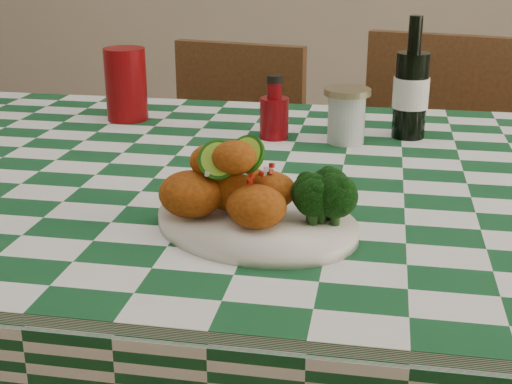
% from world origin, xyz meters
% --- Properties ---
extents(dining_table, '(1.66, 1.06, 0.79)m').
position_xyz_m(dining_table, '(0.00, 0.00, 0.39)').
color(dining_table, '#144A25').
rests_on(dining_table, ground).
extents(plate, '(0.36, 0.33, 0.02)m').
position_xyz_m(plate, '(0.00, -0.25, 0.80)').
color(plate, white).
rests_on(plate, dining_table).
extents(fried_chicken_pile, '(0.17, 0.12, 0.11)m').
position_xyz_m(fried_chicken_pile, '(-0.03, -0.25, 0.86)').
color(fried_chicken_pile, '#AC4C10').
rests_on(fried_chicken_pile, plate).
extents(broccoli_side, '(0.09, 0.09, 0.07)m').
position_xyz_m(broccoli_side, '(0.10, -0.24, 0.84)').
color(broccoli_side, black).
rests_on(broccoli_side, plate).
extents(red_tumbler, '(0.11, 0.11, 0.16)m').
position_xyz_m(red_tumbler, '(-0.38, 0.31, 0.86)').
color(red_tumbler, maroon).
rests_on(red_tumbler, dining_table).
extents(ketchup_bottle, '(0.08, 0.08, 0.13)m').
position_xyz_m(ketchup_bottle, '(-0.05, 0.21, 0.85)').
color(ketchup_bottle, '#6F050A').
rests_on(ketchup_bottle, dining_table).
extents(mason_jar, '(0.10, 0.10, 0.11)m').
position_xyz_m(mason_jar, '(0.10, 0.21, 0.84)').
color(mason_jar, '#B2BCBA').
rests_on(mason_jar, dining_table).
extents(beer_bottle, '(0.09, 0.09, 0.24)m').
position_xyz_m(beer_bottle, '(0.22, 0.27, 0.90)').
color(beer_bottle, black).
rests_on(beer_bottle, dining_table).
extents(wooden_chair_left, '(0.47, 0.49, 0.87)m').
position_xyz_m(wooden_chair_left, '(-0.29, 0.71, 0.44)').
color(wooden_chair_left, '#472814').
rests_on(wooden_chair_left, ground).
extents(wooden_chair_right, '(0.51, 0.52, 0.91)m').
position_xyz_m(wooden_chair_right, '(0.28, 0.71, 0.45)').
color(wooden_chair_right, '#472814').
rests_on(wooden_chair_right, ground).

